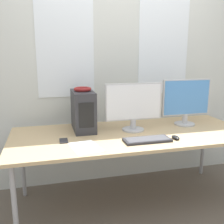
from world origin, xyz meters
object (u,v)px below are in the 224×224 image
object	(u,v)px
pc_tower	(83,111)
monitor_right_near	(186,101)
mouse	(176,137)
headphones	(83,89)
monitor_main	(133,105)
keyboard	(147,140)
cell_phone	(64,141)

from	to	relation	value
pc_tower	monitor_right_near	distance (m)	1.06
monitor_right_near	mouse	world-z (taller)	monitor_right_near
mouse	monitor_right_near	bearing A→B (deg)	51.95
headphones	monitor_right_near	world-z (taller)	monitor_right_near
monitor_main	headphones	bearing A→B (deg)	162.69
monitor_main	monitor_right_near	bearing A→B (deg)	5.91
pc_tower	monitor_right_near	size ratio (longest dim) A/B	0.79
keyboard	cell_phone	distance (m)	0.71
mouse	pc_tower	bearing A→B (deg)	146.61
monitor_right_near	mouse	xyz separation A→B (m)	(-0.32, -0.40, -0.24)
headphones	cell_phone	size ratio (longest dim) A/B	1.36
keyboard	pc_tower	bearing A→B (deg)	134.91
pc_tower	mouse	world-z (taller)	pc_tower
monitor_right_near	keyboard	bearing A→B (deg)	-145.67
headphones	keyboard	xyz separation A→B (m)	(0.48, -0.48, -0.39)
monitor_right_near	keyboard	distance (m)	0.74
headphones	keyboard	distance (m)	0.78
monitor_right_near	mouse	distance (m)	0.57
pc_tower	headphones	world-z (taller)	headphones
keyboard	mouse	distance (m)	0.26
headphones	mouse	xyz separation A→B (m)	(0.74, -0.49, -0.39)
pc_tower	monitor_right_near	world-z (taller)	monitor_right_near
monitor_right_near	cell_phone	xyz separation A→B (m)	(-1.27, -0.22, -0.25)
mouse	cell_phone	size ratio (longest dim) A/B	0.83
headphones	keyboard	bearing A→B (deg)	-45.14
headphones	monitor_main	bearing A→B (deg)	-17.31
headphones	keyboard	size ratio (longest dim) A/B	0.41
headphones	monitor_right_near	bearing A→B (deg)	-4.51
headphones	monitor_main	distance (m)	0.51
headphones	monitor_right_near	distance (m)	1.07
monitor_right_near	cell_phone	size ratio (longest dim) A/B	4.26
monitor_main	cell_phone	distance (m)	0.74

